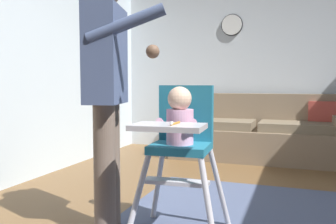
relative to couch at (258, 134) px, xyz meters
name	(u,v)px	position (x,y,z in m)	size (l,w,h in m)	color
wall_far	(262,66)	(-0.02, 0.52, 0.92)	(4.97, 0.06, 2.50)	silver
wall_left	(5,56)	(-2.13, -2.19, 0.92)	(0.06, 6.56, 2.50)	silver
couch	(258,134)	(0.00, 0.00, 0.00)	(2.22, 0.86, 0.86)	#826D55
high_chair	(181,132)	(-0.21, -2.74, 0.36)	(0.65, 0.76, 0.99)	silver
adult_standing	(107,92)	(-0.67, -2.86, 0.61)	(0.59, 0.50, 1.66)	#6E5B4D
wall_clock	(232,25)	(-0.45, 0.48, 1.53)	(0.32, 0.04, 0.32)	white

